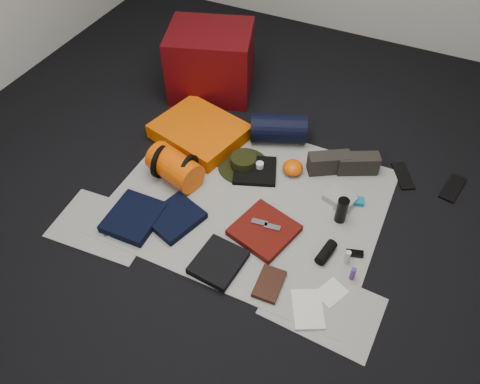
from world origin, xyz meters
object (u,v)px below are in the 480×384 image
at_px(stuff_sack, 175,167).
at_px(paperback_book, 269,284).
at_px(red_cabinet, 211,62).
at_px(water_bottle, 342,210).
at_px(compact_camera, 342,207).
at_px(sleeping_pad, 200,131).
at_px(navy_duffel, 279,129).

bearing_deg(stuff_sack, paperback_book, -29.08).
xyz_separation_m(red_cabinet, water_bottle, (1.30, -0.84, -0.16)).
distance_m(water_bottle, compact_camera, 0.11).
bearing_deg(water_bottle, sleeping_pad, 165.06).
relative_size(sleeping_pad, paperback_book, 2.85).
relative_size(stuff_sack, paperback_book, 1.69).
distance_m(red_cabinet, paperback_book, 1.82).
distance_m(stuff_sack, water_bottle, 1.07).
xyz_separation_m(red_cabinet, sleeping_pad, (0.19, -0.55, -0.19)).
xyz_separation_m(sleeping_pad, water_bottle, (1.11, -0.30, 0.03)).
xyz_separation_m(stuff_sack, navy_duffel, (0.45, 0.63, -0.00)).
bearing_deg(navy_duffel, water_bottle, -62.35).
distance_m(navy_duffel, paperback_book, 1.18).
distance_m(stuff_sack, paperback_book, 0.98).
relative_size(red_cabinet, water_bottle, 3.50).
distance_m(sleeping_pad, paperback_book, 1.27).
xyz_separation_m(water_bottle, paperback_book, (-0.21, -0.60, -0.07)).
bearing_deg(paperback_book, stuff_sack, 147.93).
height_order(stuff_sack, water_bottle, stuff_sack).
bearing_deg(sleeping_pad, stuff_sack, -82.75).
distance_m(red_cabinet, water_bottle, 1.56).
xyz_separation_m(stuff_sack, water_bottle, (1.06, 0.12, -0.01)).
height_order(water_bottle, compact_camera, water_bottle).
bearing_deg(navy_duffel, stuff_sack, -147.93).
relative_size(sleeping_pad, compact_camera, 6.03).
height_order(compact_camera, paperback_book, compact_camera).
height_order(water_bottle, paperback_book, water_bottle).
distance_m(compact_camera, paperback_book, 0.71).
relative_size(stuff_sack, navy_duffel, 0.90).
bearing_deg(stuff_sack, red_cabinet, 104.12).
relative_size(compact_camera, paperback_book, 0.47).
bearing_deg(compact_camera, sleeping_pad, 165.56).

